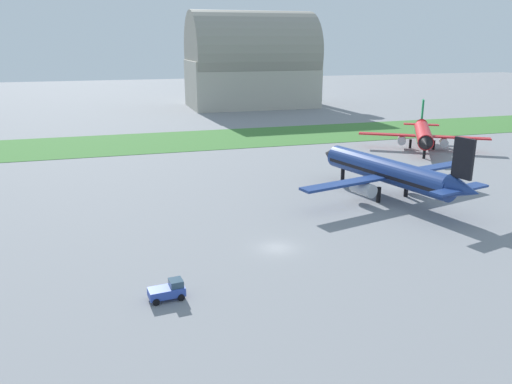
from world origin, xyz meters
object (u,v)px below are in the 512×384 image
airplane_parked_jet_far (423,134)px  pushback_tug_near_gate (168,290)px  airplane_midfield_jet (389,172)px  control_tower (304,55)px

airplane_parked_jet_far → pushback_tug_near_gate: (-67.51, -56.65, -2.91)m
airplane_midfield_jet → pushback_tug_near_gate: (-39.30, -24.48, -3.49)m
airplane_parked_jet_far → control_tower: bearing=-154.4°
airplane_parked_jet_far → pushback_tug_near_gate: bearing=-18.6°
airplane_midfield_jet → control_tower: 142.30m
control_tower → airplane_parked_jet_far: bearing=-95.8°
airplane_midfield_jet → pushback_tug_near_gate: 46.43m
airplane_midfield_jet → control_tower: size_ratio=1.05×
pushback_tug_near_gate → airplane_midfield_jet: bearing=25.8°
airplane_parked_jet_far → control_tower: size_ratio=0.83×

